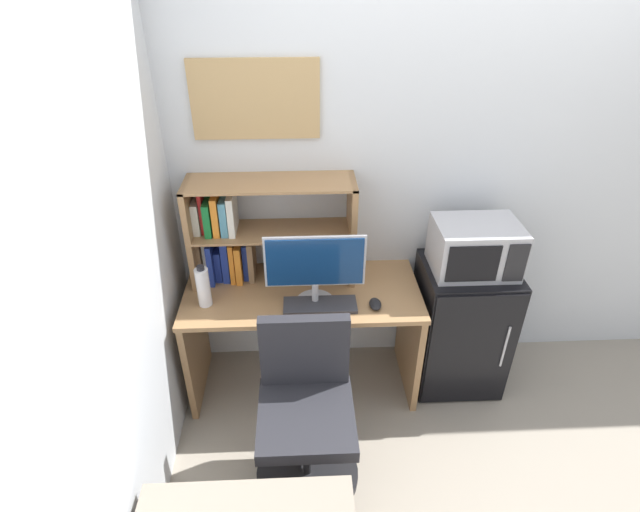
{
  "coord_description": "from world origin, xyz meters",
  "views": [
    {
      "loc": [
        -0.88,
        -2.57,
        2.38
      ],
      "look_at": [
        -0.78,
        -0.33,
        0.98
      ],
      "focal_mm": 27.6,
      "sensor_mm": 36.0,
      "label": 1
    }
  ],
  "objects_px": {
    "hutch_bookshelf": "(245,232)",
    "keyboard": "(320,305)",
    "monitor": "(315,267)",
    "wall_corkboard": "(255,100)",
    "computer_mouse": "(375,304)",
    "water_bottle": "(203,287)",
    "mini_fridge": "(460,326)",
    "microwave": "(475,247)",
    "desk_chair": "(306,417)"
  },
  "relations": [
    {
      "from": "mini_fridge",
      "to": "microwave",
      "type": "xyz_separation_m",
      "value": [
        0.0,
        0.0,
        0.56
      ]
    },
    {
      "from": "monitor",
      "to": "desk_chair",
      "type": "height_order",
      "value": "monitor"
    },
    {
      "from": "hutch_bookshelf",
      "to": "keyboard",
      "type": "height_order",
      "value": "hutch_bookshelf"
    },
    {
      "from": "hutch_bookshelf",
      "to": "wall_corkboard",
      "type": "xyz_separation_m",
      "value": [
        0.1,
        0.12,
        0.71
      ]
    },
    {
      "from": "mini_fridge",
      "to": "microwave",
      "type": "bearing_deg",
      "value": 89.89
    },
    {
      "from": "microwave",
      "to": "hutch_bookshelf",
      "type": "bearing_deg",
      "value": 173.17
    },
    {
      "from": "monitor",
      "to": "wall_corkboard",
      "type": "distance_m",
      "value": 0.91
    },
    {
      "from": "keyboard",
      "to": "wall_corkboard",
      "type": "relative_size",
      "value": 0.6
    },
    {
      "from": "computer_mouse",
      "to": "monitor",
      "type": "bearing_deg",
      "value": 171.64
    },
    {
      "from": "water_bottle",
      "to": "wall_corkboard",
      "type": "relative_size",
      "value": 0.38
    },
    {
      "from": "monitor",
      "to": "mini_fridge",
      "type": "xyz_separation_m",
      "value": [
        0.89,
        0.13,
        -0.55
      ]
    },
    {
      "from": "mini_fridge",
      "to": "desk_chair",
      "type": "height_order",
      "value": "desk_chair"
    },
    {
      "from": "water_bottle",
      "to": "microwave",
      "type": "relative_size",
      "value": 0.54
    },
    {
      "from": "mini_fridge",
      "to": "keyboard",
      "type": "bearing_deg",
      "value": -169.08
    },
    {
      "from": "water_bottle",
      "to": "mini_fridge",
      "type": "xyz_separation_m",
      "value": [
        1.49,
        0.12,
        -0.43
      ]
    },
    {
      "from": "keyboard",
      "to": "water_bottle",
      "type": "height_order",
      "value": "water_bottle"
    },
    {
      "from": "water_bottle",
      "to": "hutch_bookshelf",
      "type": "bearing_deg",
      "value": 51.97
    },
    {
      "from": "keyboard",
      "to": "monitor",
      "type": "bearing_deg",
      "value": 124.57
    },
    {
      "from": "water_bottle",
      "to": "mini_fridge",
      "type": "bearing_deg",
      "value": 4.45
    },
    {
      "from": "keyboard",
      "to": "computer_mouse",
      "type": "xyz_separation_m",
      "value": [
        0.3,
        -0.01,
        0.01
      ]
    },
    {
      "from": "monitor",
      "to": "keyboard",
      "type": "height_order",
      "value": "monitor"
    },
    {
      "from": "computer_mouse",
      "to": "desk_chair",
      "type": "distance_m",
      "value": 0.69
    },
    {
      "from": "mini_fridge",
      "to": "desk_chair",
      "type": "distance_m",
      "value": 1.15
    },
    {
      "from": "desk_chair",
      "to": "wall_corkboard",
      "type": "xyz_separation_m",
      "value": [
        -0.22,
        0.9,
        1.34
      ]
    },
    {
      "from": "hutch_bookshelf",
      "to": "keyboard",
      "type": "bearing_deg",
      "value": -38.18
    },
    {
      "from": "monitor",
      "to": "hutch_bookshelf",
      "type": "bearing_deg",
      "value": 143.39
    },
    {
      "from": "computer_mouse",
      "to": "microwave",
      "type": "bearing_deg",
      "value": 17.72
    },
    {
      "from": "hutch_bookshelf",
      "to": "water_bottle",
      "type": "relative_size",
      "value": 3.72
    },
    {
      "from": "hutch_bookshelf",
      "to": "keyboard",
      "type": "xyz_separation_m",
      "value": [
        0.41,
        -0.32,
        -0.28
      ]
    },
    {
      "from": "hutch_bookshelf",
      "to": "computer_mouse",
      "type": "relative_size",
      "value": 8.58
    },
    {
      "from": "wall_corkboard",
      "to": "computer_mouse",
      "type": "bearing_deg",
      "value": -36.43
    },
    {
      "from": "monitor",
      "to": "water_bottle",
      "type": "bearing_deg",
      "value": 178.61
    },
    {
      "from": "computer_mouse",
      "to": "water_bottle",
      "type": "distance_m",
      "value": 0.93
    },
    {
      "from": "computer_mouse",
      "to": "wall_corkboard",
      "type": "height_order",
      "value": "wall_corkboard"
    },
    {
      "from": "microwave",
      "to": "wall_corkboard",
      "type": "xyz_separation_m",
      "value": [
        -1.18,
        0.27,
        0.75
      ]
    },
    {
      "from": "hutch_bookshelf",
      "to": "water_bottle",
      "type": "bearing_deg",
      "value": -128.03
    },
    {
      "from": "microwave",
      "to": "wall_corkboard",
      "type": "bearing_deg",
      "value": 167.12
    },
    {
      "from": "water_bottle",
      "to": "desk_chair",
      "type": "height_order",
      "value": "water_bottle"
    },
    {
      "from": "computer_mouse",
      "to": "microwave",
      "type": "distance_m",
      "value": 0.64
    },
    {
      "from": "monitor",
      "to": "keyboard",
      "type": "bearing_deg",
      "value": -55.43
    },
    {
      "from": "monitor",
      "to": "keyboard",
      "type": "xyz_separation_m",
      "value": [
        0.03,
        -0.04,
        -0.23
      ]
    },
    {
      "from": "keyboard",
      "to": "wall_corkboard",
      "type": "distance_m",
      "value": 1.13
    },
    {
      "from": "keyboard",
      "to": "microwave",
      "type": "relative_size",
      "value": 0.87
    },
    {
      "from": "desk_chair",
      "to": "keyboard",
      "type": "bearing_deg",
      "value": 78.8
    },
    {
      "from": "computer_mouse",
      "to": "wall_corkboard",
      "type": "relative_size",
      "value": 0.16
    },
    {
      "from": "desk_chair",
      "to": "microwave",
      "type": "bearing_deg",
      "value": 33.29
    },
    {
      "from": "hutch_bookshelf",
      "to": "water_bottle",
      "type": "xyz_separation_m",
      "value": [
        -0.21,
        -0.27,
        -0.18
      ]
    },
    {
      "from": "desk_chair",
      "to": "wall_corkboard",
      "type": "height_order",
      "value": "wall_corkboard"
    },
    {
      "from": "monitor",
      "to": "keyboard",
      "type": "distance_m",
      "value": 0.23
    },
    {
      "from": "computer_mouse",
      "to": "mini_fridge",
      "type": "distance_m",
      "value": 0.68
    }
  ]
}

